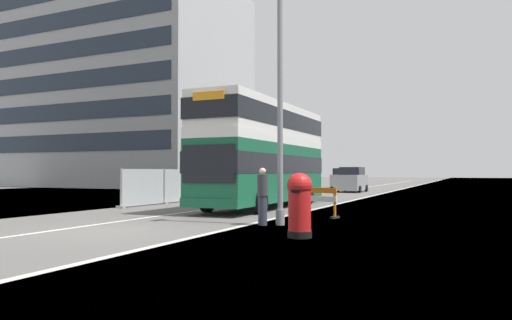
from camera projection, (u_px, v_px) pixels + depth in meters
The scene contains 12 objects.
ground at pixel (123, 234), 13.49m from camera, with size 140.00×280.00×0.10m.
double_decker_bus at pixel (265, 153), 22.90m from camera, with size 2.89×10.97×4.97m.
lamppost_foreground at pixel (280, 111), 15.41m from camera, with size 0.29×0.70×7.89m.
red_pillar_postbox at pixel (300, 202), 12.43m from camera, with size 0.67×0.67×1.70m.
roadworks_barrier at pixel (319, 199), 17.96m from camera, with size 1.57×0.87×1.12m.
construction_site_fence at pixel (237, 183), 33.14m from camera, with size 0.44×24.00×1.91m.
car_oncoming_near at pixel (352, 180), 40.44m from camera, with size 2.05×4.15×2.12m.
car_receding_mid at pixel (342, 179), 50.86m from camera, with size 1.91×3.87×2.11m.
bare_tree_far_verge_near at pixel (211, 162), 46.45m from camera, with size 2.62×2.75×5.41m.
bare_tree_far_verge_mid at pixel (254, 165), 53.09m from camera, with size 2.67×2.98×5.05m.
pedestrian_at_kerb at pixel (263, 196), 15.26m from camera, with size 0.34×0.34×1.85m.
backdrop_office_block at pixel (128, 91), 57.89m from camera, with size 26.32×17.04×23.25m.
Camera 1 is at (9.79, -10.51, 1.72)m, focal length 33.25 mm.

